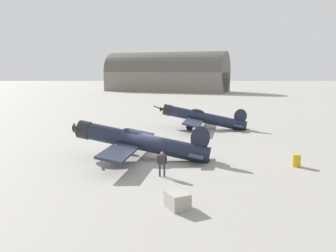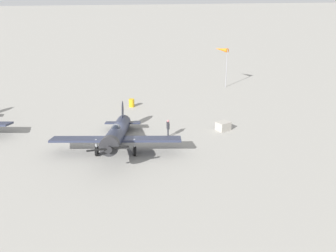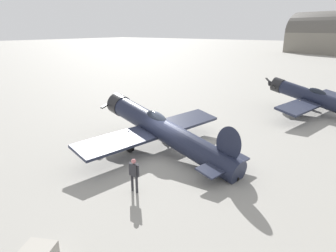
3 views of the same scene
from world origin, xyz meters
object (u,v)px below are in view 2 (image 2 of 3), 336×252
at_px(windsock_mast, 222,51).
at_px(fuel_drum, 132,103).
at_px(airplane_foreground, 117,134).
at_px(ground_crew_mechanic, 168,127).
at_px(equipment_crate, 223,126).

bearing_deg(windsock_mast, fuel_drum, 120.64).
distance_m(airplane_foreground, ground_crew_mechanic, 5.16).
height_order(equipment_crate, windsock_mast, windsock_mast).
distance_m(equipment_crate, fuel_drum, 12.12).
distance_m(fuel_drum, windsock_mast, 15.55).
xyz_separation_m(airplane_foreground, windsock_mast, (19.47, -15.09, 3.33)).
relative_size(equipment_crate, windsock_mast, 0.30).
relative_size(fuel_drum, windsock_mast, 0.18).
distance_m(ground_crew_mechanic, equipment_crate, 5.69).
bearing_deg(ground_crew_mechanic, fuel_drum, 107.88).
bearing_deg(ground_crew_mechanic, equipment_crate, 12.55).
xyz_separation_m(equipment_crate, windsock_mast, (16.62, -4.74, 4.35)).
xyz_separation_m(airplane_foreground, fuel_drum, (11.85, -2.23, -0.98)).
bearing_deg(airplane_foreground, ground_crew_mechanic, 121.85).
bearing_deg(ground_crew_mechanic, airplane_foreground, -154.02).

